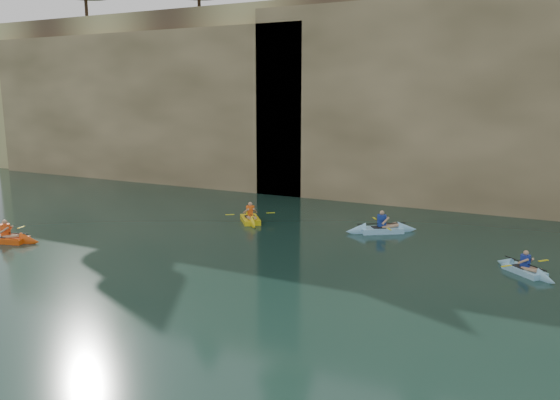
% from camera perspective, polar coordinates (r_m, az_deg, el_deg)
% --- Properties ---
extents(cliff, '(70.00, 16.00, 12.00)m').
position_cam_1_polar(cliff, '(38.31, 17.54, 10.39)').
color(cliff, tan).
rests_on(cliff, ground).
extents(cliff_slab_west, '(26.00, 2.40, 10.56)m').
position_cam_1_polar(cliff_slab_west, '(40.22, -14.36, 9.54)').
color(cliff_slab_west, tan).
rests_on(cliff_slab_west, ground).
extents(cliff_slab_center, '(24.00, 2.40, 11.40)m').
position_cam_1_polar(cliff_slab_center, '(30.69, 18.92, 9.69)').
color(cliff_slab_center, tan).
rests_on(cliff_slab_center, ground).
extents(sea_cave_west, '(4.50, 1.00, 4.00)m').
position_cam_1_polar(sea_cave_west, '(38.65, -12.51, 4.69)').
color(sea_cave_west, black).
rests_on(sea_cave_west, ground).
extents(sea_cave_center, '(3.50, 1.00, 3.20)m').
position_cam_1_polar(sea_cave_center, '(31.80, 7.52, 2.80)').
color(sea_cave_center, black).
rests_on(sea_cave_center, ground).
extents(kayaker_orange, '(3.21, 2.30, 1.19)m').
position_cam_1_polar(kayaker_orange, '(25.64, -26.70, -3.63)').
color(kayaker_orange, '#E74B0E').
rests_on(kayaker_orange, ground).
extents(kayaker_ltblue_near, '(2.36, 2.22, 1.03)m').
position_cam_1_polar(kayaker_ltblue_near, '(20.84, 24.18, -6.68)').
color(kayaker_ltblue_near, '#86C0E0').
rests_on(kayaker_ltblue_near, ground).
extents(kayaker_yellow, '(2.44, 2.81, 1.23)m').
position_cam_1_polar(kayaker_yellow, '(26.47, -3.12, -1.99)').
color(kayaker_yellow, yellow).
rests_on(kayaker_yellow, ground).
extents(kayaker_ltblue_mid, '(3.14, 2.50, 1.26)m').
position_cam_1_polar(kayaker_ltblue_mid, '(24.86, 10.55, -3.02)').
color(kayaker_ltblue_mid, '#95D2FA').
rests_on(kayaker_ltblue_mid, ground).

